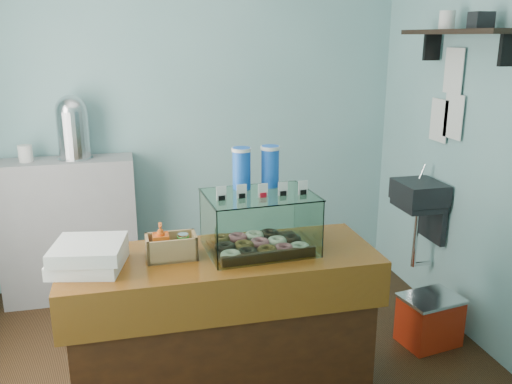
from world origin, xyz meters
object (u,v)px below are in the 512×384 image
object	(u,v)px
coffee_urn	(73,126)
red_cooler	(429,320)
counter	(223,332)
display_case	(258,217)

from	to	relation	value
coffee_urn	red_cooler	xyz separation A→B (m)	(2.25, -1.27, -1.18)
coffee_urn	counter	bearing A→B (deg)	-62.91
coffee_urn	red_cooler	bearing A→B (deg)	-29.48
counter	red_cooler	xyz separation A→B (m)	(1.44, 0.31, -0.29)
display_case	coffee_urn	bearing A→B (deg)	119.98
display_case	coffee_urn	xyz separation A→B (m)	(-1.02, 1.53, 0.28)
counter	coffee_urn	xyz separation A→B (m)	(-0.81, 1.58, 0.89)
counter	display_case	bearing A→B (deg)	14.54
display_case	red_cooler	distance (m)	1.55
display_case	red_cooler	world-z (taller)	display_case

